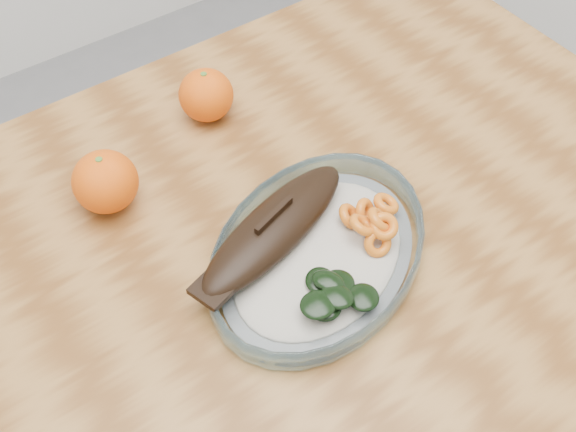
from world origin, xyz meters
The scene contains 4 objects.
dining_table centered at (0.00, 0.00, 0.65)m, with size 1.20×0.80×0.75m.
plated_meal centered at (0.07, -0.02, 0.77)m, with size 0.71×0.71×0.08m.
orange_left centered at (-0.09, 0.19, 0.79)m, with size 0.08×0.08×0.08m, color #DF4004.
orange_right centered at (0.09, 0.25, 0.79)m, with size 0.07×0.07×0.07m, color #DF4004.
Camera 1 is at (-0.24, -0.40, 1.41)m, focal length 45.00 mm.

